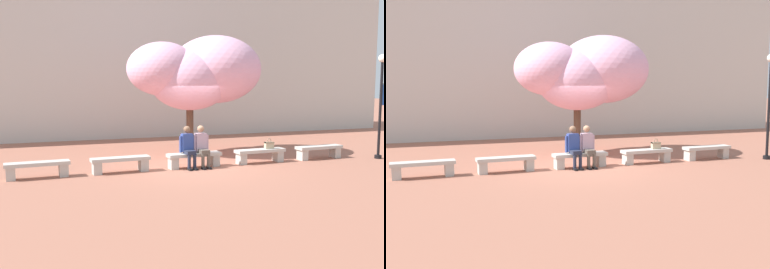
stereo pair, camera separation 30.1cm
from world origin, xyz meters
TOP-DOWN VIEW (x-y plane):
  - ground_plane at (0.00, 0.00)m, footprint 100.00×100.00m
  - building_facade at (0.00, 9.82)m, footprint 28.00×4.00m
  - stone_bench_west_end at (-4.58, 0.00)m, footprint 1.73×0.49m
  - stone_bench_near_west at (-2.29, 0.00)m, footprint 1.73×0.49m
  - stone_bench_center at (0.00, 0.00)m, footprint 1.73×0.49m
  - stone_bench_near_east at (2.29, 0.00)m, footprint 1.73×0.49m
  - stone_bench_east_end at (4.58, 0.00)m, footprint 1.73×0.49m
  - person_seated_left at (-0.22, -0.05)m, footprint 0.51×0.69m
  - person_seated_right at (0.23, -0.05)m, footprint 0.51×0.69m
  - handbag at (2.63, 0.01)m, footprint 0.30×0.15m
  - cherry_tree_main at (0.98, 2.41)m, footprint 4.86×3.56m
  - lamp_post_with_banner at (6.54, -0.66)m, footprint 0.54×0.28m

SIDE VIEW (x-z plane):
  - ground_plane at x=0.00m, z-range 0.00..0.00m
  - stone_bench_west_end at x=-4.58m, z-range 0.08..0.53m
  - stone_bench_near_west at x=-2.29m, z-range 0.08..0.53m
  - stone_bench_center at x=0.00m, z-range 0.08..0.53m
  - stone_bench_near_east at x=2.29m, z-range 0.08..0.53m
  - stone_bench_east_end at x=4.58m, z-range 0.08..0.53m
  - handbag at x=2.63m, z-range 0.41..0.75m
  - person_seated_left at x=-0.22m, z-range 0.05..1.34m
  - person_seated_right at x=0.23m, z-range 0.05..1.34m
  - lamp_post_with_banner at x=6.54m, z-range 0.37..3.93m
  - cherry_tree_main at x=0.98m, z-range 0.81..5.11m
  - building_facade at x=0.00m, z-range 0.00..7.57m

